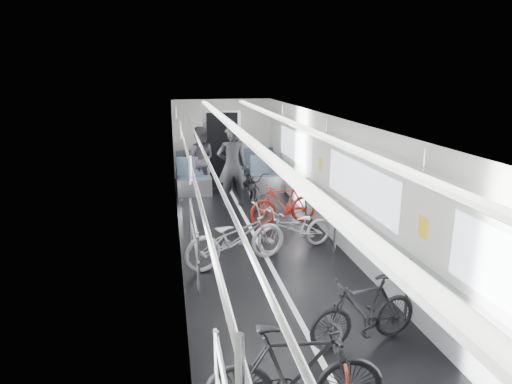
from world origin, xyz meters
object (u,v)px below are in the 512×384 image
bike_left_mid (295,374)px  person_standing (232,166)px  bike_right_far (284,204)px  bike_aisle (254,187)px  bike_left_far (236,237)px  bike_right_near (364,311)px  person_seated (200,159)px  bike_right_mid (296,229)px

bike_left_mid → person_standing: person_standing is taller
bike_left_mid → person_standing: size_ratio=0.87×
bike_right_far → bike_aisle: bike_right_far is taller
bike_left_far → bike_aisle: 3.54m
bike_right_near → bike_aisle: 6.04m
bike_left_far → bike_right_near: bike_left_far is taller
bike_right_far → person_seated: bearing=-162.7°
person_standing → person_seated: 1.73m
bike_right_near → person_standing: size_ratio=0.74×
bike_aisle → person_standing: 0.75m
bike_left_mid → person_seated: 8.82m
bike_left_mid → bike_right_far: bike_left_mid is taller
bike_right_far → person_seated: 3.58m
bike_right_mid → bike_aisle: 2.96m
bike_left_far → person_standing: person_standing is taller
bike_right_near → bike_right_mid: bike_right_near is taller
bike_left_far → bike_aisle: bearing=-34.3°
bike_left_far → bike_right_far: bike_left_far is taller
person_seated → bike_right_mid: bearing=117.3°
bike_right_mid → bike_left_mid: bearing=-30.6°
bike_aisle → person_standing: (-0.51, 0.10, 0.54)m
bike_right_near → bike_left_mid: bearing=-56.3°
bike_left_far → bike_right_far: 2.32m
bike_aisle → bike_left_far: bearing=-103.2°
bike_right_near → bike_aisle: (-0.24, 6.04, 0.02)m
bike_left_mid → person_seated: person_seated is taller
person_standing → bike_right_mid: bearing=100.2°
bike_right_near → bike_right_far: 4.53m
bike_left_far → bike_aisle: size_ratio=1.08×
bike_right_far → person_standing: bearing=-159.7°
bike_right_mid → person_standing: (-0.76, 3.05, 0.59)m
bike_right_mid → bike_aisle: (-0.24, 2.95, 0.05)m
bike_right_near → bike_right_mid: 3.09m
bike_right_mid → bike_right_near: bearing=-14.9°
bike_right_near → bike_right_far: size_ratio=0.95×
bike_right_mid → person_standing: bearing=179.1°
bike_left_far → bike_right_far: size_ratio=1.22×
bike_left_far → bike_left_mid: bearing=161.4°
bike_left_far → person_seated: size_ratio=1.05×
bike_left_far → person_standing: 3.57m
bike_left_mid → bike_left_far: bearing=6.6°
bike_right_far → person_standing: size_ratio=0.78×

